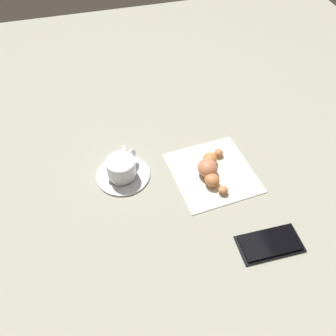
{
  "coord_description": "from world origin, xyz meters",
  "views": [
    {
      "loc": [
        0.15,
        0.54,
        0.66
      ],
      "look_at": [
        -0.0,
        -0.0,
        0.02
      ],
      "focal_mm": 38.13,
      "sensor_mm": 36.0,
      "label": 1
    }
  ],
  "objects": [
    {
      "name": "teaspoon",
      "position": [
        0.11,
        -0.03,
        0.01
      ],
      "size": [
        0.05,
        0.13,
        0.01
      ],
      "color": "silver",
      "rests_on": "saucer"
    },
    {
      "name": "ground_plane",
      "position": [
        0.0,
        0.0,
        0.0
      ],
      "size": [
        1.8,
        1.8,
        0.0
      ],
      "primitive_type": "plane",
      "color": "#A7A794"
    },
    {
      "name": "espresso_cup",
      "position": [
        0.11,
        -0.02,
        0.03
      ],
      "size": [
        0.08,
        0.08,
        0.05
      ],
      "color": "silver",
      "rests_on": "saucer"
    },
    {
      "name": "cell_phone",
      "position": [
        -0.15,
        0.24,
        0.0
      ],
      "size": [
        0.13,
        0.07,
        0.01
      ],
      "color": "black",
      "rests_on": "ground"
    },
    {
      "name": "croissant",
      "position": [
        -0.1,
        0.02,
        0.02
      ],
      "size": [
        0.09,
        0.14,
        0.04
      ],
      "color": "#D9824D",
      "rests_on": "napkin"
    },
    {
      "name": "napkin",
      "position": [
        -0.11,
        0.02,
        0.0
      ],
      "size": [
        0.2,
        0.21,
        0.0
      ],
      "primitive_type": "cube",
      "rotation": [
        0.0,
        0.0,
        0.08
      ],
      "color": "silver",
      "rests_on": "ground"
    },
    {
      "name": "saucer",
      "position": [
        0.1,
        -0.03,
        0.0
      ],
      "size": [
        0.13,
        0.13,
        0.01
      ],
      "primitive_type": "cylinder",
      "color": "silver",
      "rests_on": "ground"
    },
    {
      "name": "sugar_packet",
      "position": [
        0.13,
        -0.04,
        0.01
      ],
      "size": [
        0.02,
        0.06,
        0.01
      ],
      "primitive_type": "cube",
      "rotation": [
        0.0,
        0.0,
        7.79
      ],
      "color": "white",
      "rests_on": "saucer"
    }
  ]
}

